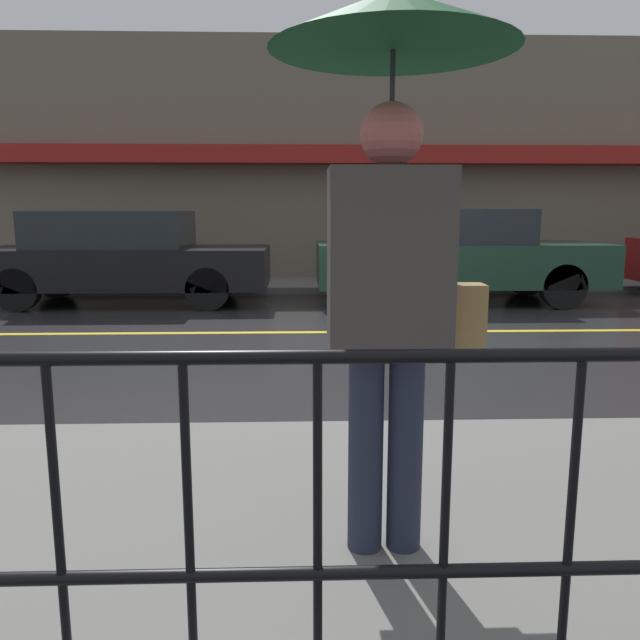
# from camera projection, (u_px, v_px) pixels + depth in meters

# --- Properties ---
(ground_plane) EXTENTS (80.00, 80.00, 0.00)m
(ground_plane) POSITION_uv_depth(u_px,v_px,m) (407.00, 332.00, 7.81)
(ground_plane) COLOR #262628
(sidewalk_near) EXTENTS (28.00, 2.76, 0.12)m
(sidewalk_near) POSITION_uv_depth(u_px,v_px,m) (594.00, 531.00, 2.84)
(sidewalk_near) COLOR slate
(sidewalk_near) RESTS_ON ground_plane
(sidewalk_far) EXTENTS (28.00, 1.84, 0.12)m
(sidewalk_far) POSITION_uv_depth(u_px,v_px,m) (367.00, 285.00, 12.31)
(sidewalk_far) COLOR slate
(sidewalk_far) RESTS_ON ground_plane
(lane_marking) EXTENTS (25.20, 0.12, 0.01)m
(lane_marking) POSITION_uv_depth(u_px,v_px,m) (407.00, 332.00, 7.81)
(lane_marking) COLOR gold
(lane_marking) RESTS_ON ground_plane
(building_storefront) EXTENTS (28.00, 0.85, 4.97)m
(building_storefront) POSITION_uv_depth(u_px,v_px,m) (364.00, 162.00, 12.91)
(building_storefront) COLOR #706656
(building_storefront) RESTS_ON ground_plane
(pedestrian) EXTENTS (0.92, 0.92, 2.17)m
(pedestrian) POSITION_uv_depth(u_px,v_px,m) (393.00, 152.00, 2.33)
(pedestrian) COLOR #23283D
(pedestrian) RESTS_ON sidewalk_near
(car_black) EXTENTS (4.59, 1.76, 1.49)m
(car_black) POSITION_uv_depth(u_px,v_px,m) (122.00, 257.00, 10.07)
(car_black) COLOR black
(car_black) RESTS_ON ground_plane
(car_dark_green) EXTENTS (4.64, 1.81, 1.52)m
(car_dark_green) POSITION_uv_depth(u_px,v_px,m) (456.00, 255.00, 10.24)
(car_dark_green) COLOR #193828
(car_dark_green) RESTS_ON ground_plane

